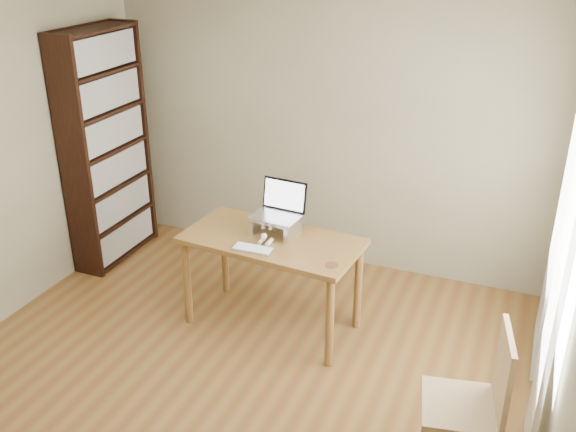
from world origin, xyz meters
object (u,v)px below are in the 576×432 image
at_px(chair, 476,402).
at_px(keyboard, 253,249).
at_px(bookshelf, 106,148).
at_px(cat, 276,224).
at_px(laptop, 279,207).
at_px(desk, 272,251).

bearing_deg(chair, keyboard, 145.06).
relative_size(bookshelf, cat, 4.37).
xyz_separation_m(laptop, chair, (1.62, -1.09, -0.43)).
bearing_deg(cat, keyboard, -97.47).
height_order(bookshelf, chair, bookshelf).
xyz_separation_m(bookshelf, keyboard, (1.78, -0.75, -0.29)).
bearing_deg(chair, desk, 138.33).
distance_m(desk, laptop, 0.33).
bearing_deg(laptop, chair, -29.21).
distance_m(laptop, keyboard, 0.41).
distance_m(bookshelf, cat, 1.88).
height_order(bookshelf, desk, bookshelf).
relative_size(bookshelf, keyboard, 6.96).
relative_size(laptop, chair, 0.39).
distance_m(cat, chair, 1.97).
distance_m(bookshelf, chair, 3.80).
bearing_deg(desk, bookshelf, 168.60).
bearing_deg(chair, laptop, 134.72).
xyz_separation_m(bookshelf, desk, (1.83, -0.53, -0.41)).
xyz_separation_m(keyboard, cat, (0.04, 0.33, 0.06)).
xyz_separation_m(bookshelf, cat, (1.82, -0.42, -0.24)).
bearing_deg(laptop, keyboard, -92.71).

